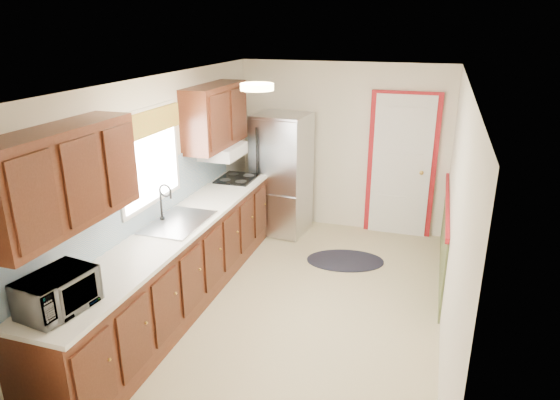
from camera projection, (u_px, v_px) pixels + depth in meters
The scene contains 8 objects.
room_shell at pixel (294, 205), 4.93m from camera, with size 3.20×5.20×2.52m.
kitchen_run at pixel (171, 237), 5.15m from camera, with size 0.63×4.00×2.20m.
back_wall_trim at pixel (410, 180), 6.73m from camera, with size 1.12×2.30×2.08m.
ceiling_fixture at pixel (257, 87), 4.44m from camera, with size 0.30×0.30×0.06m, color #FFD88C.
microwave at pixel (57, 289), 3.55m from camera, with size 0.52×0.29×0.35m, color white.
refrigerator at pixel (282, 174), 7.10m from camera, with size 0.78×0.76×1.72m.
rug at pixel (345, 260), 6.42m from camera, with size 0.99×0.64×0.01m, color black.
cooktop at pixel (237, 178), 6.61m from camera, with size 0.46×0.55×0.02m, color black.
Camera 1 is at (1.26, -4.45, 2.91)m, focal length 32.00 mm.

